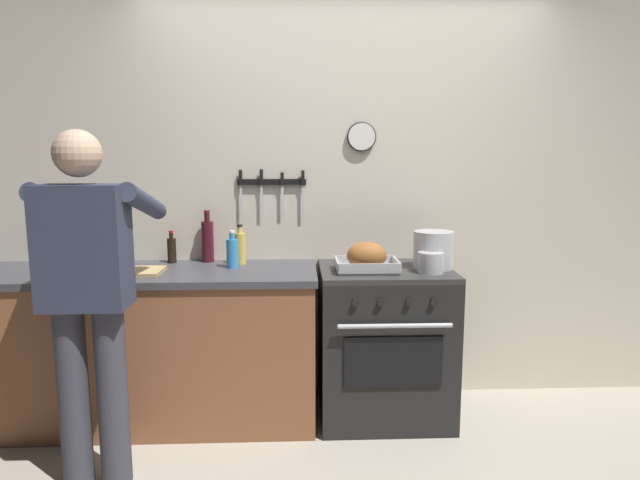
{
  "coord_description": "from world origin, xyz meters",
  "views": [
    {
      "loc": [
        -0.29,
        -2.07,
        1.53
      ],
      "look_at": [
        -0.17,
        0.85,
        1.09
      ],
      "focal_mm": 30.24,
      "sensor_mm": 36.0,
      "label": 1
    }
  ],
  "objects_px": {
    "cutting_board": "(129,272)",
    "bottle_soy_sauce": "(172,250)",
    "bottle_dish_soap": "(232,252)",
    "bottle_olive_oil": "(109,247)",
    "person_cook": "(88,287)",
    "bottle_wine_red": "(208,240)",
    "stock_pot": "(433,250)",
    "bottle_cooking_oil": "(240,248)",
    "stove": "(384,342)",
    "saucepan": "(431,262)",
    "roasting_pan": "(367,258)"
  },
  "relations": [
    {
      "from": "person_cook",
      "to": "stock_pot",
      "type": "xyz_separation_m",
      "value": [
        1.75,
        0.61,
        0.06
      ]
    },
    {
      "from": "person_cook",
      "to": "bottle_olive_oil",
      "type": "bearing_deg",
      "value": -2.65
    },
    {
      "from": "bottle_dish_soap",
      "to": "bottle_olive_oil",
      "type": "height_order",
      "value": "bottle_olive_oil"
    },
    {
      "from": "bottle_cooking_oil",
      "to": "bottle_soy_sauce",
      "type": "relative_size",
      "value": 1.22
    },
    {
      "from": "cutting_board",
      "to": "bottle_wine_red",
      "type": "xyz_separation_m",
      "value": [
        0.38,
        0.33,
        0.12
      ]
    },
    {
      "from": "cutting_board",
      "to": "bottle_cooking_oil",
      "type": "bearing_deg",
      "value": 22.72
    },
    {
      "from": "person_cook",
      "to": "stove",
      "type": "bearing_deg",
      "value": -81.16
    },
    {
      "from": "bottle_wine_red",
      "to": "roasting_pan",
      "type": "bearing_deg",
      "value": -18.87
    },
    {
      "from": "roasting_pan",
      "to": "bottle_cooking_oil",
      "type": "height_order",
      "value": "bottle_cooking_oil"
    },
    {
      "from": "person_cook",
      "to": "stock_pot",
      "type": "bearing_deg",
      "value": -84.68
    },
    {
      "from": "roasting_pan",
      "to": "cutting_board",
      "type": "relative_size",
      "value": 0.98
    },
    {
      "from": "roasting_pan",
      "to": "bottle_soy_sauce",
      "type": "bearing_deg",
      "value": 165.67
    },
    {
      "from": "bottle_dish_soap",
      "to": "bottle_olive_oil",
      "type": "distance_m",
      "value": 0.72
    },
    {
      "from": "cutting_board",
      "to": "bottle_wine_red",
      "type": "distance_m",
      "value": 0.52
    },
    {
      "from": "bottle_soy_sauce",
      "to": "bottle_dish_soap",
      "type": "bearing_deg",
      "value": -23.24
    },
    {
      "from": "bottle_cooking_oil",
      "to": "bottle_olive_oil",
      "type": "xyz_separation_m",
      "value": [
        -0.75,
        -0.08,
        0.02
      ]
    },
    {
      "from": "cutting_board",
      "to": "bottle_olive_oil",
      "type": "relative_size",
      "value": 1.26
    },
    {
      "from": "roasting_pan",
      "to": "saucepan",
      "type": "relative_size",
      "value": 2.43
    },
    {
      "from": "bottle_cooking_oil",
      "to": "bottle_wine_red",
      "type": "bearing_deg",
      "value": 158.33
    },
    {
      "from": "stove",
      "to": "person_cook",
      "type": "relative_size",
      "value": 0.54
    },
    {
      "from": "bottle_dish_soap",
      "to": "bottle_olive_oil",
      "type": "relative_size",
      "value": 0.77
    },
    {
      "from": "saucepan",
      "to": "bottle_olive_oil",
      "type": "distance_m",
      "value": 1.86
    },
    {
      "from": "stove",
      "to": "bottle_olive_oil",
      "type": "relative_size",
      "value": 3.16
    },
    {
      "from": "person_cook",
      "to": "bottle_wine_red",
      "type": "xyz_separation_m",
      "value": [
        0.41,
        0.86,
        0.08
      ]
    },
    {
      "from": "stock_pot",
      "to": "person_cook",
      "type": "bearing_deg",
      "value": -160.89
    },
    {
      "from": "stove",
      "to": "bottle_dish_soap",
      "type": "xyz_separation_m",
      "value": [
        -0.89,
        0.06,
        0.54
      ]
    },
    {
      "from": "saucepan",
      "to": "cutting_board",
      "type": "height_order",
      "value": "saucepan"
    },
    {
      "from": "person_cook",
      "to": "bottle_dish_soap",
      "type": "xyz_separation_m",
      "value": [
        0.58,
        0.67,
        0.04
      ]
    },
    {
      "from": "saucepan",
      "to": "bottle_wine_red",
      "type": "relative_size",
      "value": 0.45
    },
    {
      "from": "saucepan",
      "to": "bottle_soy_sauce",
      "type": "xyz_separation_m",
      "value": [
        -1.51,
        0.36,
        0.02
      ]
    },
    {
      "from": "bottle_soy_sauce",
      "to": "roasting_pan",
      "type": "bearing_deg",
      "value": -14.33
    },
    {
      "from": "cutting_board",
      "to": "bottle_olive_oil",
      "type": "height_order",
      "value": "bottle_olive_oil"
    },
    {
      "from": "saucepan",
      "to": "bottle_cooking_oil",
      "type": "distance_m",
      "value": 1.13
    },
    {
      "from": "person_cook",
      "to": "bottle_wine_red",
      "type": "bearing_deg",
      "value": -38.95
    },
    {
      "from": "saucepan",
      "to": "bottle_cooking_oil",
      "type": "relative_size",
      "value": 0.6
    },
    {
      "from": "stove",
      "to": "bottle_dish_soap",
      "type": "height_order",
      "value": "bottle_dish_soap"
    },
    {
      "from": "stock_pot",
      "to": "bottle_wine_red",
      "type": "xyz_separation_m",
      "value": [
        -1.34,
        0.26,
        0.03
      ]
    },
    {
      "from": "bottle_cooking_oil",
      "to": "stock_pot",
      "type": "bearing_deg",
      "value": -8.82
    },
    {
      "from": "stock_pot",
      "to": "bottle_olive_oil",
      "type": "distance_m",
      "value": 1.89
    },
    {
      "from": "cutting_board",
      "to": "bottle_soy_sauce",
      "type": "height_order",
      "value": "bottle_soy_sauce"
    },
    {
      "from": "bottle_soy_sauce",
      "to": "bottle_wine_red",
      "type": "bearing_deg",
      "value": 7.0
    },
    {
      "from": "roasting_pan",
      "to": "bottle_dish_soap",
      "type": "distance_m",
      "value": 0.78
    },
    {
      "from": "cutting_board",
      "to": "saucepan",
      "type": "bearing_deg",
      "value": -1.84
    },
    {
      "from": "bottle_dish_soap",
      "to": "roasting_pan",
      "type": "bearing_deg",
      "value": -9.52
    },
    {
      "from": "saucepan",
      "to": "bottle_soy_sauce",
      "type": "height_order",
      "value": "bottle_soy_sauce"
    },
    {
      "from": "bottle_dish_soap",
      "to": "bottle_soy_sauce",
      "type": "relative_size",
      "value": 1.1
    },
    {
      "from": "bottle_cooking_oil",
      "to": "bottle_soy_sauce",
      "type": "xyz_separation_m",
      "value": [
        -0.42,
        0.06,
        -0.02
      ]
    },
    {
      "from": "bottle_olive_oil",
      "to": "bottle_dish_soap",
      "type": "bearing_deg",
      "value": -2.87
    },
    {
      "from": "saucepan",
      "to": "bottle_soy_sauce",
      "type": "distance_m",
      "value": 1.56
    },
    {
      "from": "stove",
      "to": "bottle_soy_sauce",
      "type": "bearing_deg",
      "value": 170.08
    }
  ]
}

